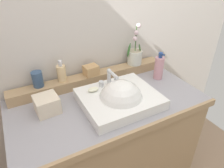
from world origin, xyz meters
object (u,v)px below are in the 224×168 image
Objects in this scene: trinket_box at (91,70)px; tissue_box at (47,104)px; sink_basin at (120,100)px; potted_plant at (135,55)px; soap_bar at (93,90)px; soap_dispenser at (61,73)px; tumbler_cup at (38,79)px; lotion_bottle at (159,67)px.

trinket_box is 0.73× the size of tissue_box.
potted_plant is (0.31, 0.32, 0.12)m from sink_basin.
soap_bar is 0.48m from potted_plant.
soap_dispenser reaches higher than trinket_box.
sink_basin is 0.43m from tissue_box.
potted_plant is at bearing 45.91° from sink_basin.
potted_plant is at bearing 24.71° from soap_bar.
tissue_box is (-0.41, 0.14, 0.02)m from sink_basin.
trinket_box is at bearing 70.21° from soap_bar.
sink_basin is 3.09× the size of soap_dispenser.
tumbler_cup is (-0.29, 0.21, 0.05)m from soap_bar.
lotion_bottle is (0.41, 0.15, 0.06)m from sink_basin.
soap_bar is 0.25m from soap_dispenser.
tissue_box is at bearing -89.04° from tumbler_cup.
potted_plant is 1.50× the size of lotion_bottle.
lotion_bottle is at bearing -12.11° from tumbler_cup.
tumbler_cup reaches higher than tissue_box.
sink_basin is 0.46m from potted_plant.
soap_bar is 0.21m from trinket_box.
soap_bar is 0.36m from tumbler_cup.
tumbler_cup is 0.36m from trinket_box.
soap_dispenser is 1.14× the size of tissue_box.
sink_basin is at bearing -38.43° from tumbler_cup.
soap_dispenser is at bearing 165.58° from lotion_bottle.
tissue_box is (-0.72, -0.18, -0.09)m from potted_plant.
sink_basin is at bearing -85.77° from trinket_box.
soap_bar is 0.74× the size of trinket_box.
potted_plant reaches higher than trinket_box.
sink_basin is at bearing -159.99° from lotion_bottle.
lotion_bottle is (0.82, -0.18, -0.03)m from tumbler_cup.
lotion_bottle is (0.10, -0.17, -0.06)m from potted_plant.
soap_dispenser is 0.72× the size of lotion_bottle.
soap_bar is (-0.13, 0.12, 0.05)m from sink_basin.
trinket_box is (-0.37, -0.01, -0.04)m from potted_plant.
lotion_bottle reaches higher than soap_bar.
trinket_box is at bearing -2.55° from tumbler_cup.
sink_basin reaches higher than tumbler_cup.
sink_basin is 0.18m from soap_bar.
sink_basin is 4.80× the size of trinket_box.
lotion_bottle is at bearing -58.77° from potted_plant.
tissue_box is (-0.15, -0.19, -0.08)m from soap_dispenser.
tumbler_cup reaches higher than soap_bar.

